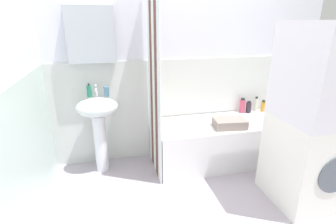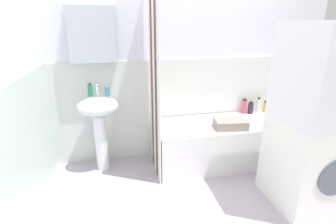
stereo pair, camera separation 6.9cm
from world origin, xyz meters
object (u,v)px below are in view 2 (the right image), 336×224
at_px(soap_dispenser, 90,90).
at_px(towel_folded, 230,124).
at_px(toothbrush_cup, 107,91).
at_px(shampoo_bottle, 244,106).
at_px(washer_dryer_stack, 317,121).
at_px(conditioner_bottle, 258,105).
at_px(bathtub, 221,142).
at_px(lotion_bottle, 265,107).
at_px(body_wash_bottle, 251,108).
at_px(sink, 99,118).

relative_size(soap_dispenser, towel_folded, 0.42).
bearing_deg(toothbrush_cup, shampoo_bottle, 2.70).
bearing_deg(towel_folded, washer_dryer_stack, -56.49).
bearing_deg(towel_folded, conditioner_bottle, 35.75).
height_order(soap_dispenser, toothbrush_cup, soap_dispenser).
distance_m(bathtub, washer_dryer_stack, 1.12).
distance_m(soap_dispenser, lotion_bottle, 2.17).
distance_m(shampoo_bottle, towel_folded, 0.56).
xyz_separation_m(conditioner_bottle, washer_dryer_stack, (-0.12, -1.10, 0.22)).
relative_size(body_wash_bottle, shampoo_bottle, 0.81).
height_order(soap_dispenser, body_wash_bottle, soap_dispenser).
xyz_separation_m(soap_dispenser, body_wash_bottle, (1.93, 0.02, -0.35)).
xyz_separation_m(toothbrush_cup, bathtub, (1.28, -0.18, -0.66)).
height_order(toothbrush_cup, towel_folded, toothbrush_cup).
height_order(conditioner_bottle, towel_folded, conditioner_bottle).
relative_size(lotion_bottle, body_wash_bottle, 0.98).
xyz_separation_m(toothbrush_cup, shampoo_bottle, (1.68, 0.08, -0.32)).
relative_size(lotion_bottle, shampoo_bottle, 0.79).
bearing_deg(toothbrush_cup, lotion_bottle, 1.50).
bearing_deg(conditioner_bottle, bathtub, -156.40).
height_order(towel_folded, washer_dryer_stack, washer_dryer_stack).
distance_m(sink, bathtub, 1.45).
distance_m(lotion_bottle, conditioner_bottle, 0.10).
distance_m(lotion_bottle, washer_dryer_stack, 1.12).
height_order(sink, conditioner_bottle, sink).
xyz_separation_m(sink, conditioner_bottle, (1.98, 0.13, -0.03)).
bearing_deg(sink, towel_folded, -11.41).
xyz_separation_m(body_wash_bottle, shampoo_bottle, (-0.07, 0.03, 0.02)).
height_order(bathtub, shampoo_bottle, shampoo_bottle).
xyz_separation_m(sink, toothbrush_cup, (0.11, 0.05, 0.28)).
distance_m(sink, body_wash_bottle, 1.87).
bearing_deg(conditioner_bottle, towel_folded, -144.25).
height_order(body_wash_bottle, shampoo_bottle, shampoo_bottle).
xyz_separation_m(bathtub, shampoo_bottle, (0.40, 0.26, 0.34)).
height_order(soap_dispenser, lotion_bottle, soap_dispenser).
distance_m(body_wash_bottle, shampoo_bottle, 0.08).
bearing_deg(towel_folded, bathtub, 97.00).
bearing_deg(toothbrush_cup, body_wash_bottle, 1.66).
relative_size(lotion_bottle, washer_dryer_stack, 0.09).
relative_size(toothbrush_cup, body_wash_bottle, 0.69).
distance_m(bathtub, lotion_bottle, 0.79).
relative_size(bathtub, conditioner_bottle, 7.91).
xyz_separation_m(toothbrush_cup, conditioner_bottle, (1.87, 0.08, -0.31)).
xyz_separation_m(body_wash_bottle, towel_folded, (-0.45, -0.39, -0.02)).
distance_m(conditioner_bottle, washer_dryer_stack, 1.13).
xyz_separation_m(conditioner_bottle, shampoo_bottle, (-0.19, 0.00, -0.00)).
relative_size(conditioner_bottle, towel_folded, 0.57).
relative_size(sink, towel_folded, 2.47).
xyz_separation_m(toothbrush_cup, towel_folded, (1.30, -0.34, -0.36)).
bearing_deg(towel_folded, toothbrush_cup, 165.50).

